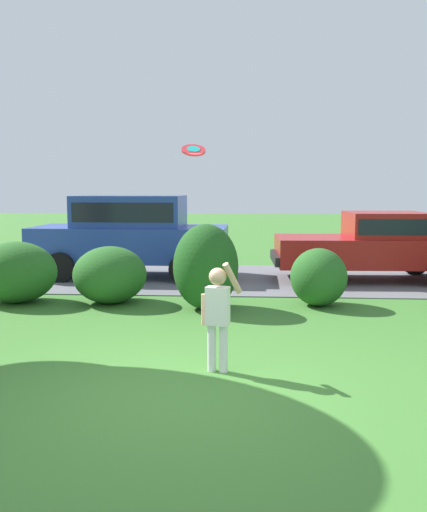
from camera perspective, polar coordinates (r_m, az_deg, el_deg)
The scene contains 10 objects.
ground_plane at distance 5.95m, azimuth -3.64°, elevation -13.91°, with size 80.00×80.00×0.00m, color #3D752D.
driveway_strip at distance 13.20m, azimuth 0.56°, elevation -2.25°, with size 28.00×4.40×0.02m, color slate.
shrub_near_tree at distance 11.03m, azimuth -19.19°, elevation -1.55°, with size 1.48×1.32×1.13m.
shrub_centre_left at distance 10.56m, azimuth -10.36°, elevation -1.87°, with size 1.34×1.37×1.05m.
shrub_centre at distance 9.84m, azimuth -0.78°, elevation -1.08°, with size 1.13×1.29×1.49m.
shrub_centre_right at distance 10.32m, azimuth 10.50°, elevation -2.09°, with size 1.01×1.09×1.04m.
parked_sedan at distance 13.30m, azimuth 15.88°, elevation 1.19°, with size 4.45×2.20×1.56m.
parked_suv at distance 13.49m, azimuth -8.31°, elevation 2.44°, with size 4.72×2.15×1.92m.
child_thrower at distance 6.51m, azimuth 0.43°, elevation -5.49°, with size 0.47×0.23×1.29m.
frisbee at distance 6.68m, azimuth -2.02°, elevation 10.57°, with size 0.30×0.26×0.19m.
Camera 1 is at (0.73, -5.51, 2.11)m, focal length 39.86 mm.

